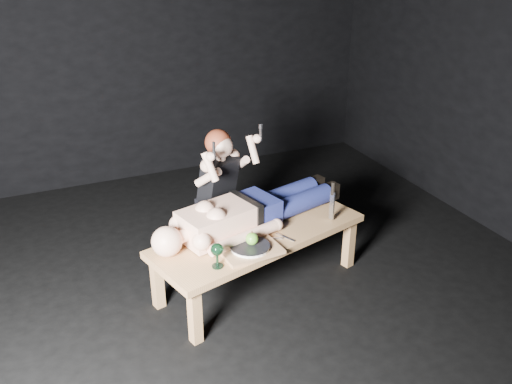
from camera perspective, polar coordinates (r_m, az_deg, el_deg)
ground at (r=4.03m, az=-2.51°, el=-11.29°), size 5.00×5.00×0.00m
back_wall at (r=5.71m, az=-12.43°, el=15.76°), size 5.00×0.00×5.00m
table at (r=4.07m, az=0.29°, el=-6.96°), size 1.69×0.99×0.45m
lying_man at (r=4.02m, az=-0.42°, el=-1.58°), size 1.68×0.89×0.27m
kneeling_woman at (r=4.32m, az=-4.55°, el=0.08°), size 0.82×0.86×1.12m
serving_tray at (r=3.73m, az=-0.63°, el=-6.01°), size 0.42×0.32×0.02m
plate at (r=3.72m, az=-0.63°, el=-5.72°), size 0.29×0.29×0.02m
apple at (r=3.71m, az=-0.42°, el=-4.87°), size 0.09×0.09×0.09m
goblet at (r=3.54m, az=-4.05°, el=-6.58°), size 0.10×0.10×0.17m
fork_flat at (r=3.66m, az=-1.95°, el=-6.85°), size 0.06×0.17×0.01m
knife_flat at (r=3.89m, az=3.07°, el=-4.73°), size 0.08×0.16×0.01m
spoon_flat at (r=3.88m, az=1.57°, el=-4.80°), size 0.16×0.09×0.01m
carving_knife at (r=4.09m, az=7.93°, el=-0.97°), size 0.05×0.05×0.31m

